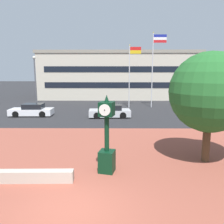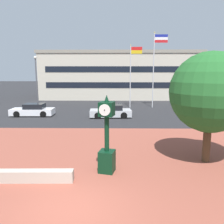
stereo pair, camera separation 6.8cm
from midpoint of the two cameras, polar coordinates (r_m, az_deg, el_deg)
The scene contains 11 objects.
ground_plane at distance 8.61m, azimuth -10.34°, elevation -22.42°, with size 200.00×200.00×0.00m, color #262628.
plaza_brick_paving at distance 11.76m, azimuth -6.98°, elevation -13.04°, with size 44.00×15.19×0.01m, color brown.
planter_wall at distance 10.58m, azimuth -18.57°, elevation -14.77°, with size 3.20×0.40×0.50m, color #ADA393.
street_clock at distance 10.57m, azimuth -1.47°, elevation -7.24°, with size 0.82×0.82×3.58m.
plaza_tree at distance 12.60m, azimuth 23.47°, elevation 4.12°, with size 4.29×3.99×5.57m.
car_street_near at distance 25.42m, azimuth -19.17°, elevation 0.36°, with size 4.35×1.90×1.28m.
car_street_mid at distance 23.36m, azimuth -0.54°, elevation 0.11°, with size 4.22×2.04×1.28m.
flagpole_primary at distance 29.59m, azimuth 4.51°, elevation 9.93°, with size 1.49×0.14×7.83m.
flagpole_secondary at distance 29.94m, azimuth 10.23°, elevation 11.63°, with size 1.71×0.14×9.30m.
civic_building at distance 42.15m, azimuth 1.50°, elevation 9.11°, with size 26.28×12.04×7.82m.
street_lamp_post at distance 29.96m, azimuth -18.47°, elevation 8.24°, with size 0.36×0.36×6.38m.
Camera 1 is at (1.46, -7.12, 4.60)m, focal length 37.14 mm.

